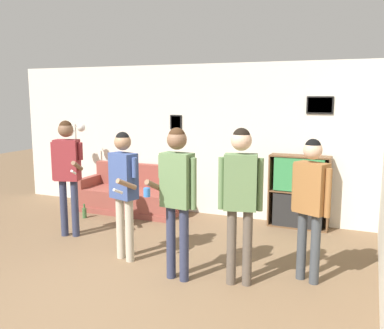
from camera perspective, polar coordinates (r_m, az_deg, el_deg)
name	(u,v)px	position (r m, az deg, el deg)	size (l,w,h in m)	color
ground_plane	(77,306)	(4.80, -15.03, -17.79)	(20.00, 20.00, 0.00)	brown
wall_back	(209,140)	(7.70, 2.29, 3.24)	(8.15, 0.08, 2.70)	silver
couch	(132,196)	(8.10, -8.03, -4.19)	(1.91, 0.80, 0.86)	brown
bookshelf	(299,192)	(7.19, 14.07, -3.57)	(0.97, 0.30, 1.20)	brown
floor_lamp	(76,151)	(8.53, -15.17, 1.71)	(0.43, 0.28, 1.62)	#ADA89E
person_player_foreground_left	(67,165)	(6.72, -16.30, -0.08)	(0.56, 0.44, 1.78)	#2D334C
person_player_foreground_center	(124,182)	(5.58, -9.12, -2.34)	(0.48, 0.55, 1.70)	#B7AD99
person_watcher_holding_cup	(177,187)	(4.90, -2.03, -2.97)	(0.53, 0.42, 1.80)	#2D334C
person_spectator_near_bookshelf	(240,189)	(4.79, 6.48, -3.25)	(0.49, 0.27, 1.80)	brown
person_spectator_far_right	(311,195)	(5.05, 15.55, -4.00)	(0.46, 0.33, 1.68)	#3D4247
bottle_on_floor	(84,212)	(7.86, -14.15, -6.21)	(0.07, 0.07, 0.25)	#3D6638
drinking_cup	(309,153)	(7.06, 15.28, 1.53)	(0.08, 0.08, 0.10)	red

